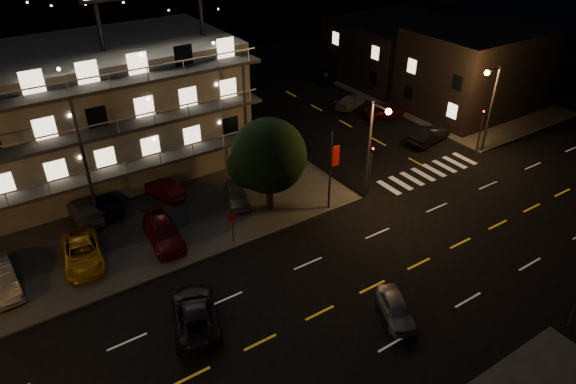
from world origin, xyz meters
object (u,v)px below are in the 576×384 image
tree (268,158)px  lot_car_7 (83,208)px  lot_car_2 (83,253)px  road_car_west (195,314)px  lot_car_4 (236,195)px  road_car_east (396,308)px  side_car_0 (429,135)px

tree → lot_car_7: 13.99m
lot_car_2 → road_car_west: lot_car_2 is taller
lot_car_2 → lot_car_4: bearing=12.5°
lot_car_2 → lot_car_7: (1.43, 5.25, 0.02)m
road_car_east → road_car_west: (-9.73, 5.77, 0.10)m
road_car_west → lot_car_7: bearing=-61.5°
side_car_0 → road_car_west: bearing=97.9°
side_car_0 → road_car_east: (-18.41, -14.91, -0.14)m
tree → road_car_west: (-9.54, -7.66, -3.67)m
lot_car_4 → road_car_east: (1.87, -15.45, -0.18)m
tree → road_car_east: bearing=-89.2°
road_car_east → tree: bearing=115.5°
side_car_0 → tree: bearing=84.4°
lot_car_4 → side_car_0: (20.28, -0.54, -0.04)m
lot_car_2 → lot_car_4: size_ratio=1.34×
lot_car_7 → lot_car_2: bearing=73.2°
lot_car_2 → tree: bearing=3.4°
side_car_0 → road_car_east: 23.68m
lot_car_7 → road_car_east: size_ratio=1.39×
tree → lot_car_4: size_ratio=1.86×
side_car_0 → road_car_east: side_car_0 is taller
lot_car_2 → road_car_west: (3.81, -8.83, -0.14)m
lot_car_2 → road_car_east: 19.91m
tree → road_car_west: tree is taller
road_car_west → side_car_0: bearing=-143.1°
road_car_east → road_car_west: size_ratio=0.71×
road_car_east → lot_car_7: bearing=146.1°
tree → lot_car_4: 4.45m
tree → road_car_east: 13.95m
lot_car_2 → side_car_0: (31.95, 0.31, -0.10)m
lot_car_7 → side_car_0: size_ratio=1.10×
lot_car_4 → lot_car_7: (-10.24, 4.40, 0.09)m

